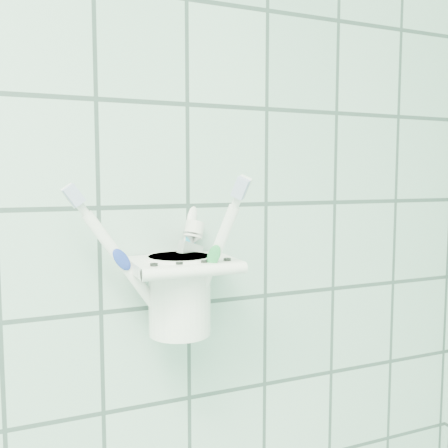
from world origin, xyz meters
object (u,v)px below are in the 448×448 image
cup (180,292)px  toothbrush_orange (187,243)px  holder_bracket (182,266)px  toothbrush_blue (174,237)px  toothpaste_tube (176,264)px  toothbrush_pink (170,241)px

cup → toothbrush_orange: (0.01, -0.00, 0.06)m
holder_bracket → toothbrush_blue: bearing=128.7°
cup → toothbrush_orange: size_ratio=0.48×
cup → toothpaste_tube: toothpaste_tube is taller
toothbrush_blue → toothbrush_pink: bearing=-160.1°
toothbrush_pink → toothbrush_orange: 0.02m
toothbrush_orange → toothpaste_tube: 0.03m
holder_bracket → toothbrush_orange: 0.03m
holder_bracket → toothbrush_pink: toothbrush_pink is taller
toothbrush_blue → toothbrush_orange: bearing=-31.3°
toothbrush_pink → toothbrush_blue: bearing=19.5°
toothbrush_pink → toothbrush_blue: (0.01, 0.00, 0.00)m
cup → toothbrush_blue: toothbrush_blue is taller
toothbrush_blue → toothbrush_orange: size_ratio=1.07×
holder_bracket → cup: (-0.00, 0.00, -0.03)m
toothbrush_pink → toothpaste_tube: bearing=35.8°
holder_bracket → toothpaste_tube: 0.02m
cup → toothbrush_orange: 0.06m
cup → toothpaste_tube: (-0.00, 0.01, 0.03)m
holder_bracket → toothbrush_blue: size_ratio=0.57×
holder_bracket → toothbrush_pink: bearing=160.5°
toothbrush_pink → toothpaste_tube: (0.01, 0.01, -0.03)m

